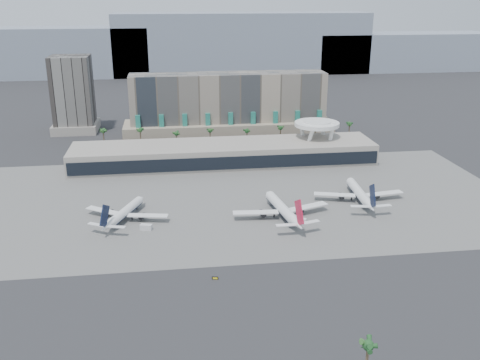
{
  "coord_description": "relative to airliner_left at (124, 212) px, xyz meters",
  "views": [
    {
      "loc": [
        -30.08,
        -178.7,
        92.29
      ],
      "look_at": [
        -0.44,
        40.0,
        14.65
      ],
      "focal_mm": 40.0,
      "sensor_mm": 36.0,
      "label": 1
    }
  ],
  "objects": [
    {
      "name": "service_vehicle_a",
      "position": [
        9.38,
        -11.6,
        -2.27
      ],
      "size": [
        5.25,
        3.61,
        2.34
      ],
      "primitive_type": "cube",
      "rotation": [
        0.0,
        0.0,
        -0.29
      ],
      "color": "silver",
      "rests_on": "ground"
    },
    {
      "name": "office_tower",
      "position": [
        -44.22,
        163.12,
        19.5
      ],
      "size": [
        30.0,
        30.0,
        52.0
      ],
      "color": "black",
      "rests_on": "ground"
    },
    {
      "name": "ground",
      "position": [
        50.78,
        -36.88,
        -3.43
      ],
      "size": [
        900.0,
        900.0,
        0.0
      ],
      "primitive_type": "plane",
      "color": "#232326",
      "rests_on": "ground"
    },
    {
      "name": "terminal",
      "position": [
        50.78,
        72.96,
        3.08
      ],
      "size": [
        170.0,
        32.5,
        14.5
      ],
      "color": "#A39B90",
      "rests_on": "ground"
    },
    {
      "name": "near_palm_b",
      "position": [
        65.59,
        -113.26,
        7.59
      ],
      "size": [
        6.0,
        6.0,
        13.9
      ],
      "color": "brown",
      "rests_on": "ground"
    },
    {
      "name": "airliner_centre",
      "position": [
        67.64,
        -6.32,
        0.49
      ],
      "size": [
        43.42,
        44.98,
        15.58
      ],
      "rotation": [
        0.0,
        0.0,
        0.14
      ],
      "color": "white",
      "rests_on": "ground"
    },
    {
      "name": "saucer_structure",
      "position": [
        105.78,
        79.12,
        15.02
      ],
      "size": [
        26.0,
        26.0,
        21.89
      ],
      "color": "white",
      "rests_on": "ground"
    },
    {
      "name": "apron_pad",
      "position": [
        50.78,
        18.12,
        -3.4
      ],
      "size": [
        260.0,
        130.0,
        0.06
      ],
      "primitive_type": "cube",
      "color": "#5B5B59",
      "rests_on": "ground"
    },
    {
      "name": "airliner_right",
      "position": [
        107.3,
        7.62,
        0.4
      ],
      "size": [
        42.68,
        44.04,
        15.2
      ],
      "rotation": [
        0.0,
        0.0,
        -0.07
      ],
      "color": "white",
      "rests_on": "ground"
    },
    {
      "name": "hotel",
      "position": [
        60.78,
        137.53,
        13.37
      ],
      "size": [
        140.0,
        30.0,
        42.0
      ],
      "color": "gray",
      "rests_on": "ground"
    },
    {
      "name": "service_vehicle_b",
      "position": [
        75.12,
        -12.47,
        -2.66
      ],
      "size": [
        3.42,
        2.69,
        1.55
      ],
      "primitive_type": "cube",
      "rotation": [
        0.0,
        0.0,
        -0.37
      ],
      "color": "silver",
      "rests_on": "ground"
    },
    {
      "name": "airliner_left",
      "position": [
        0.0,
        0.0,
        0.0
      ],
      "size": [
        36.07,
        37.18,
        13.62
      ],
      "rotation": [
        0.0,
        0.0,
        -0.4
      ],
      "color": "white",
      "rests_on": "ground"
    },
    {
      "name": "palm_row",
      "position": [
        57.78,
        108.12,
        7.06
      ],
      "size": [
        157.8,
        2.8,
        13.1
      ],
      "color": "brown",
      "rests_on": "ground"
    },
    {
      "name": "mountain_ridge",
      "position": [
        78.65,
        433.12,
        26.45
      ],
      "size": [
        680.0,
        60.0,
        70.0
      ],
      "color": "gray",
      "rests_on": "ground"
    },
    {
      "name": "taxiway_sign",
      "position": [
        33.82,
        -55.6,
        -2.94
      ],
      "size": [
        2.21,
        0.76,
        1.0
      ],
      "rotation": [
        0.0,
        0.0,
        -0.21
      ],
      "color": "black",
      "rests_on": "ground"
    }
  ]
}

